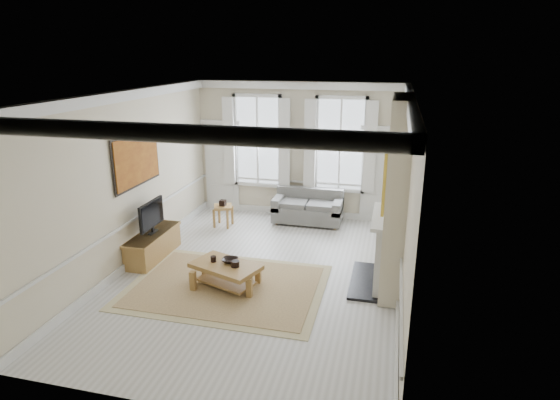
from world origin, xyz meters
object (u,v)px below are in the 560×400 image
(side_table, at_px, (223,210))
(tv_stand, at_px, (153,245))
(sofa, at_px, (308,209))
(coffee_table, at_px, (226,268))

(side_table, xyz_separation_m, tv_stand, (-0.75, -2.09, -0.14))
(sofa, height_order, coffee_table, sofa)
(sofa, distance_m, side_table, 2.10)
(sofa, xyz_separation_m, tv_stand, (-2.71, -2.86, -0.08))
(coffee_table, relative_size, tv_stand, 0.90)
(sofa, height_order, side_table, sofa)
(sofa, xyz_separation_m, side_table, (-1.96, -0.77, 0.06))
(sofa, relative_size, side_table, 3.06)
(tv_stand, bearing_deg, side_table, 70.24)
(sofa, xyz_separation_m, coffee_table, (-0.81, -3.71, 0.02))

